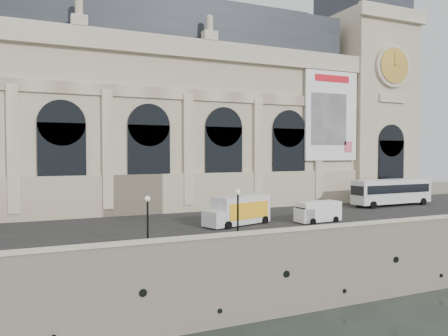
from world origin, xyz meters
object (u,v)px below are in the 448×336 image
object	(u,v)px
bus_right	(392,191)
lamp_right	(238,216)
lamp_left	(148,223)
box_truck	(238,211)
van_c	(316,212)

from	to	relation	value
bus_right	lamp_right	world-z (taller)	lamp_right
lamp_left	box_truck	bearing A→B (deg)	33.91
van_c	lamp_left	xyz separation A→B (m)	(-20.10, -5.90, 0.95)
box_truck	lamp_left	world-z (taller)	lamp_left
van_c	box_truck	world-z (taller)	box_truck
lamp_left	lamp_right	distance (m)	7.69
box_truck	lamp_left	xyz separation A→B (m)	(-11.57, -7.78, 0.57)
bus_right	lamp_left	distance (m)	41.11
van_c	lamp_right	bearing A→B (deg)	-153.78
van_c	box_truck	distance (m)	8.74
van_c	lamp_left	size ratio (longest dim) A/B	1.24
box_truck	lamp_right	distance (m)	8.91
box_truck	lamp_left	bearing A→B (deg)	-146.09
box_truck	lamp_left	size ratio (longest dim) A/B	1.88
box_truck	lamp_right	size ratio (longest dim) A/B	1.77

